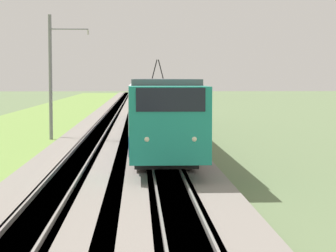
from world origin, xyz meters
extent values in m
cube|color=gray|center=(50.00, 0.00, 0.15)|extent=(240.00, 4.40, 0.30)
cube|color=gray|center=(50.00, -3.84, 0.15)|extent=(240.00, 4.40, 0.30)
cube|color=#4C4238|center=(50.00, 0.00, 0.15)|extent=(240.00, 1.57, 0.30)
cube|color=gray|center=(50.00, 0.53, 0.38)|extent=(240.00, 0.07, 0.15)
cube|color=gray|center=(50.00, -0.53, 0.38)|extent=(240.00, 0.07, 0.15)
cube|color=#4C4238|center=(50.00, -3.84, 0.15)|extent=(240.00, 1.57, 0.30)
cube|color=gray|center=(50.00, -3.30, 0.38)|extent=(240.00, 0.07, 0.15)
cube|color=gray|center=(50.00, -4.37, 0.38)|extent=(240.00, 0.07, 0.15)
cube|color=olive|center=(50.00, 5.51, 0.06)|extent=(240.00, 12.18, 0.12)
cube|color=teal|center=(22.41, -3.84, 2.36)|extent=(2.52, 2.86, 2.72)
cube|color=black|center=(22.03, -3.84, 3.27)|extent=(1.82, 2.38, 0.82)
sphere|color=#F2EAC6|center=(21.20, -3.02, 1.91)|extent=(0.20, 0.20, 0.20)
sphere|color=#F2EAC6|center=(21.20, -4.66, 1.91)|extent=(0.20, 0.20, 0.20)
cube|color=navy|center=(33.03, -3.84, 1.38)|extent=(18.71, 2.98, 0.76)
cube|color=silver|center=(33.03, -3.84, 2.74)|extent=(18.71, 2.98, 1.96)
cube|color=black|center=(33.03, -3.84, 2.90)|extent=(17.21, 3.00, 0.82)
cube|color=#515156|center=(33.03, -3.84, 3.85)|extent=(18.71, 2.74, 0.25)
cube|color=black|center=(33.03, -3.84, 0.72)|extent=(17.77, 2.53, 0.55)
cylinder|color=black|center=(25.47, -3.30, 0.88)|extent=(0.86, 0.12, 0.86)
cylinder|color=black|center=(25.47, -4.37, 0.88)|extent=(0.86, 0.12, 0.86)
cube|color=navy|center=(53.60, -3.84, 1.38)|extent=(21.23, 2.98, 0.76)
cube|color=silver|center=(53.60, -3.84, 2.74)|extent=(21.23, 2.98, 1.96)
cube|color=black|center=(53.60, -3.84, 2.90)|extent=(19.53, 3.00, 0.82)
cube|color=#515156|center=(53.60, -3.84, 3.85)|extent=(21.23, 2.74, 0.25)
cube|color=black|center=(53.60, -3.84, 0.72)|extent=(20.17, 2.53, 0.55)
cylinder|color=black|center=(35.83, -3.66, 4.52)|extent=(0.06, 0.33, 1.08)
cylinder|color=black|center=(35.83, -4.01, 4.52)|extent=(0.06, 0.33, 1.08)
cube|color=black|center=(25.47, -3.84, 0.00)|extent=(0.10, 0.10, 0.00)
cylinder|color=slate|center=(40.54, 2.81, 4.00)|extent=(0.22, 0.22, 8.00)
cylinder|color=slate|center=(40.54, 1.61, 7.10)|extent=(0.08, 2.40, 0.08)
cylinder|color=#B2ADA8|center=(40.54, 0.41, 6.90)|extent=(0.10, 0.10, 0.30)
camera|label=1|loc=(-1.22, -2.72, 4.01)|focal=70.00mm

